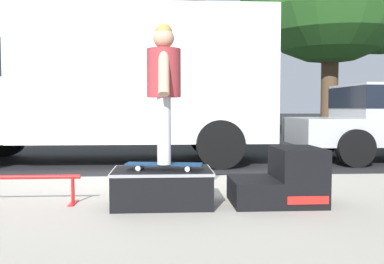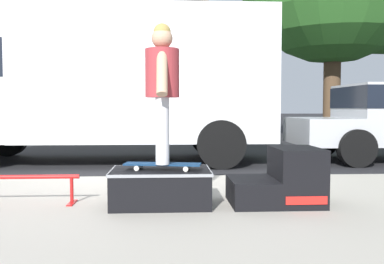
{
  "view_description": "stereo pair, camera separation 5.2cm",
  "coord_description": "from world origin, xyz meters",
  "px_view_note": "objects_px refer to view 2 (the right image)",
  "views": [
    {
      "loc": [
        0.84,
        -6.83,
        1.13
      ],
      "look_at": [
        1.24,
        -0.55,
        0.77
      ],
      "focal_mm": 40.35,
      "sensor_mm": 36.0,
      "label": 1
    },
    {
      "loc": [
        0.89,
        -6.83,
        1.13
      ],
      "look_at": [
        1.24,
        -0.55,
        0.77
      ],
      "focal_mm": 40.35,
      "sensor_mm": 36.0,
      "label": 2
    }
  ],
  "objects_px": {
    "box_truck": "(100,80)",
    "skate_box": "(161,186)",
    "kicker_ramp": "(283,180)",
    "skateboard": "(163,164)",
    "skater_kid": "(162,82)"
  },
  "relations": [
    {
      "from": "box_truck",
      "to": "skate_box",
      "type": "bearing_deg",
      "value": -74.05
    },
    {
      "from": "kicker_ramp",
      "to": "skateboard",
      "type": "relative_size",
      "value": 1.16
    },
    {
      "from": "skate_box",
      "to": "skater_kid",
      "type": "height_order",
      "value": "skater_kid"
    },
    {
      "from": "skate_box",
      "to": "box_truck",
      "type": "height_order",
      "value": "box_truck"
    },
    {
      "from": "skateboard",
      "to": "box_truck",
      "type": "height_order",
      "value": "box_truck"
    },
    {
      "from": "skate_box",
      "to": "box_truck",
      "type": "bearing_deg",
      "value": 105.95
    },
    {
      "from": "skater_kid",
      "to": "box_truck",
      "type": "bearing_deg",
      "value": 106.05
    },
    {
      "from": "skater_kid",
      "to": "box_truck",
      "type": "xyz_separation_m",
      "value": [
        -1.34,
        4.65,
        0.31
      ]
    },
    {
      "from": "skateboard",
      "to": "skater_kid",
      "type": "xyz_separation_m",
      "value": [
        0.0,
        -0.0,
        0.84
      ]
    },
    {
      "from": "skate_box",
      "to": "kicker_ramp",
      "type": "height_order",
      "value": "kicker_ramp"
    },
    {
      "from": "skate_box",
      "to": "skateboard",
      "type": "height_order",
      "value": "skateboard"
    },
    {
      "from": "skater_kid",
      "to": "box_truck",
      "type": "relative_size",
      "value": 0.2
    },
    {
      "from": "skate_box",
      "to": "kicker_ramp",
      "type": "bearing_deg",
      "value": -0.01
    },
    {
      "from": "box_truck",
      "to": "skater_kid",
      "type": "bearing_deg",
      "value": -73.95
    },
    {
      "from": "skate_box",
      "to": "box_truck",
      "type": "xyz_separation_m",
      "value": [
        -1.32,
        4.61,
        1.38
      ]
    }
  ]
}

